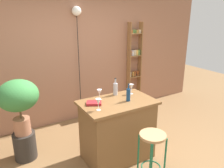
{
  "coord_description": "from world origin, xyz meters",
  "views": [
    {
      "loc": [
        -1.6,
        -2.27,
        2.21
      ],
      "look_at": [
        0.05,
        0.55,
        1.14
      ],
      "focal_mm": 35.61,
      "sensor_mm": 36.0,
      "label": 1
    }
  ],
  "objects_px": {
    "wine_glass_center": "(131,87)",
    "pendant_globe_light": "(77,14)",
    "spice_shelf": "(134,63)",
    "bottle_soda_blue": "(128,94)",
    "bottle_sauce_amber": "(115,89)",
    "bar_stool": "(152,147)",
    "plant_stool": "(25,146)",
    "wine_glass_left": "(99,92)",
    "potted_plant": "(18,98)",
    "cookbook": "(94,103)",
    "wine_glass_right": "(98,102)"
  },
  "relations": [
    {
      "from": "spice_shelf",
      "to": "wine_glass_right",
      "type": "bearing_deg",
      "value": -137.2
    },
    {
      "from": "potted_plant",
      "to": "wine_glass_center",
      "type": "distance_m",
      "value": 1.71
    },
    {
      "from": "spice_shelf",
      "to": "wine_glass_left",
      "type": "bearing_deg",
      "value": -140.25
    },
    {
      "from": "bottle_soda_blue",
      "to": "wine_glass_left",
      "type": "xyz_separation_m",
      "value": [
        -0.35,
        0.25,
        0.01
      ]
    },
    {
      "from": "wine_glass_left",
      "to": "potted_plant",
      "type": "bearing_deg",
      "value": 154.13
    },
    {
      "from": "wine_glass_center",
      "to": "wine_glass_left",
      "type": "bearing_deg",
      "value": 176.81
    },
    {
      "from": "spice_shelf",
      "to": "pendant_globe_light",
      "type": "bearing_deg",
      "value": 178.69
    },
    {
      "from": "plant_stool",
      "to": "wine_glass_left",
      "type": "relative_size",
      "value": 2.64
    },
    {
      "from": "potted_plant",
      "to": "wine_glass_left",
      "type": "height_order",
      "value": "potted_plant"
    },
    {
      "from": "potted_plant",
      "to": "bottle_sauce_amber",
      "type": "height_order",
      "value": "potted_plant"
    },
    {
      "from": "bar_stool",
      "to": "cookbook",
      "type": "bearing_deg",
      "value": 119.84
    },
    {
      "from": "bar_stool",
      "to": "potted_plant",
      "type": "distance_m",
      "value": 2.01
    },
    {
      "from": "bottle_sauce_amber",
      "to": "wine_glass_left",
      "type": "xyz_separation_m",
      "value": [
        -0.31,
        -0.06,
        0.01
      ]
    },
    {
      "from": "bar_stool",
      "to": "bottle_sauce_amber",
      "type": "xyz_separation_m",
      "value": [
        0.01,
        0.94,
        0.51
      ]
    },
    {
      "from": "spice_shelf",
      "to": "bottle_soda_blue",
      "type": "relative_size",
      "value": 7.33
    },
    {
      "from": "bar_stool",
      "to": "plant_stool",
      "type": "distance_m",
      "value": 1.98
    },
    {
      "from": "spice_shelf",
      "to": "wine_glass_center",
      "type": "bearing_deg",
      "value": -127.37
    },
    {
      "from": "spice_shelf",
      "to": "bottle_soda_blue",
      "type": "bearing_deg",
      "value": -128.3
    },
    {
      "from": "cookbook",
      "to": "bottle_sauce_amber",
      "type": "bearing_deg",
      "value": 47.11
    },
    {
      "from": "bar_stool",
      "to": "wine_glass_right",
      "type": "xyz_separation_m",
      "value": [
        -0.48,
        0.57,
        0.53
      ]
    },
    {
      "from": "wine_glass_right",
      "to": "plant_stool",
      "type": "bearing_deg",
      "value": 136.63
    },
    {
      "from": "potted_plant",
      "to": "bottle_sauce_amber",
      "type": "bearing_deg",
      "value": -18.3
    },
    {
      "from": "bottle_sauce_amber",
      "to": "wine_glass_right",
      "type": "height_order",
      "value": "bottle_sauce_amber"
    },
    {
      "from": "wine_glass_right",
      "to": "pendant_globe_light",
      "type": "distance_m",
      "value": 2.04
    },
    {
      "from": "plant_stool",
      "to": "spice_shelf",
      "type": "bearing_deg",
      "value": 16.94
    },
    {
      "from": "wine_glass_left",
      "to": "wine_glass_center",
      "type": "relative_size",
      "value": 1.0
    },
    {
      "from": "wine_glass_center",
      "to": "pendant_globe_light",
      "type": "relative_size",
      "value": 0.07
    },
    {
      "from": "potted_plant",
      "to": "wine_glass_left",
      "type": "xyz_separation_m",
      "value": [
        1.06,
        -0.51,
        0.06
      ]
    },
    {
      "from": "bar_stool",
      "to": "bottle_soda_blue",
      "type": "distance_m",
      "value": 0.81
    },
    {
      "from": "potted_plant",
      "to": "wine_glass_center",
      "type": "relative_size",
      "value": 5.23
    },
    {
      "from": "spice_shelf",
      "to": "wine_glass_left",
      "type": "height_order",
      "value": "spice_shelf"
    },
    {
      "from": "bottle_sauce_amber",
      "to": "spice_shelf",
      "type": "bearing_deg",
      "value": 44.66
    },
    {
      "from": "wine_glass_right",
      "to": "cookbook",
      "type": "distance_m",
      "value": 0.24
    },
    {
      "from": "bar_stool",
      "to": "plant_stool",
      "type": "bearing_deg",
      "value": 134.25
    },
    {
      "from": "pendant_globe_light",
      "to": "wine_glass_center",
      "type": "bearing_deg",
      "value": -76.98
    },
    {
      "from": "spice_shelf",
      "to": "plant_stool",
      "type": "relative_size",
      "value": 4.6
    },
    {
      "from": "pendant_globe_light",
      "to": "potted_plant",
      "type": "bearing_deg",
      "value": -147.13
    },
    {
      "from": "plant_stool",
      "to": "potted_plant",
      "type": "xyz_separation_m",
      "value": [
        0.0,
        0.0,
        0.79
      ]
    },
    {
      "from": "bar_stool",
      "to": "pendant_globe_light",
      "type": "bearing_deg",
      "value": 91.68
    },
    {
      "from": "wine_glass_left",
      "to": "wine_glass_right",
      "type": "relative_size",
      "value": 1.0
    },
    {
      "from": "potted_plant",
      "to": "cookbook",
      "type": "height_order",
      "value": "potted_plant"
    },
    {
      "from": "wine_glass_center",
      "to": "wine_glass_right",
      "type": "xyz_separation_m",
      "value": [
        -0.74,
        -0.29,
        0.0
      ]
    },
    {
      "from": "bottle_sauce_amber",
      "to": "wine_glass_right",
      "type": "bearing_deg",
      "value": -142.59
    },
    {
      "from": "potted_plant",
      "to": "wine_glass_right",
      "type": "bearing_deg",
      "value": -43.37
    },
    {
      "from": "plant_stool",
      "to": "bottle_soda_blue",
      "type": "bearing_deg",
      "value": -28.57
    },
    {
      "from": "bar_stool",
      "to": "cookbook",
      "type": "relative_size",
      "value": 3.47
    },
    {
      "from": "spice_shelf",
      "to": "bottle_sauce_amber",
      "type": "relative_size",
      "value": 7.22
    },
    {
      "from": "wine_glass_right",
      "to": "pendant_globe_light",
      "type": "xyz_separation_m",
      "value": [
        0.42,
        1.67,
        1.1
      ]
    },
    {
      "from": "bottle_sauce_amber",
      "to": "wine_glass_left",
      "type": "bearing_deg",
      "value": -169.11
    },
    {
      "from": "bottle_sauce_amber",
      "to": "wine_glass_center",
      "type": "relative_size",
      "value": 1.68
    }
  ]
}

